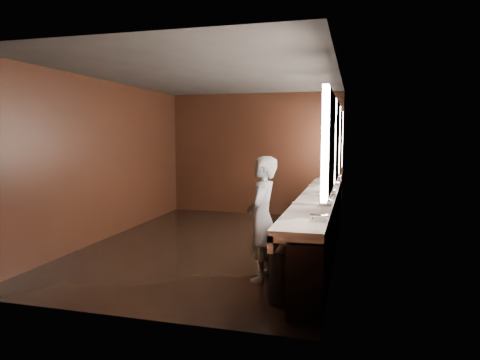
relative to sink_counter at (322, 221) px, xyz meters
name	(u,v)px	position (x,y,z in m)	size (l,w,h in m)	color
floor	(214,244)	(-1.79, 0.00, -0.50)	(6.00, 6.00, 0.00)	black
ceiling	(213,76)	(-1.79, 0.00, 2.30)	(4.00, 6.00, 0.02)	#2D2D2B
wall_back	(255,154)	(-1.79, 3.00, 0.90)	(4.00, 0.02, 2.80)	black
wall_front	(117,180)	(-1.79, -3.00, 0.90)	(4.00, 0.02, 2.80)	black
wall_left	(107,160)	(-3.79, 0.00, 0.90)	(0.02, 6.00, 2.80)	black
wall_right	(337,164)	(0.21, 0.00, 0.90)	(0.02, 6.00, 2.80)	black
sink_counter	(322,221)	(0.00, 0.00, 0.00)	(0.55, 5.40, 1.01)	black
mirror_band	(337,141)	(0.19, 0.00, 1.25)	(0.06, 5.03, 1.15)	white
person	(262,219)	(-0.65, -1.52, 0.29)	(0.58, 0.38, 1.58)	#98BCE2
trash_bin	(287,276)	(-0.22, -2.20, -0.20)	(0.39, 0.39, 0.60)	black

